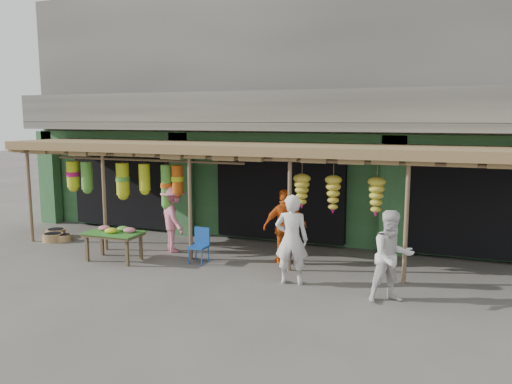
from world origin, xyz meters
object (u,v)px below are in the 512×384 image
(flower_table, at_px, (115,234))
(person_right, at_px, (392,257))
(person_vendor, at_px, (285,227))
(person_front, at_px, (292,239))
(blue_chair, at_px, (200,243))
(person_shopper, at_px, (173,218))

(flower_table, bearing_deg, person_right, -4.51)
(person_vendor, bearing_deg, person_front, 83.44)
(blue_chair, relative_size, person_shopper, 0.48)
(flower_table, distance_m, person_vendor, 4.10)
(person_front, bearing_deg, person_shopper, -30.99)
(flower_table, relative_size, blue_chair, 1.65)
(blue_chair, distance_m, person_vendor, 2.06)
(person_right, bearing_deg, person_vendor, 115.52)
(person_front, bearing_deg, flower_table, -11.80)
(person_front, bearing_deg, blue_chair, -26.09)
(blue_chair, height_order, person_vendor, person_vendor)
(blue_chair, height_order, person_right, person_right)
(flower_table, height_order, person_right, person_right)
(flower_table, bearing_deg, blue_chair, 15.81)
(blue_chair, bearing_deg, person_front, -14.69)
(blue_chair, distance_m, person_right, 4.66)
(person_right, relative_size, person_shopper, 1.00)
(blue_chair, relative_size, person_right, 0.48)
(person_right, bearing_deg, blue_chair, 135.56)
(person_front, relative_size, person_right, 1.08)
(blue_chair, xyz_separation_m, person_shopper, (-1.10, 0.65, 0.40))
(flower_table, height_order, person_shopper, person_shopper)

